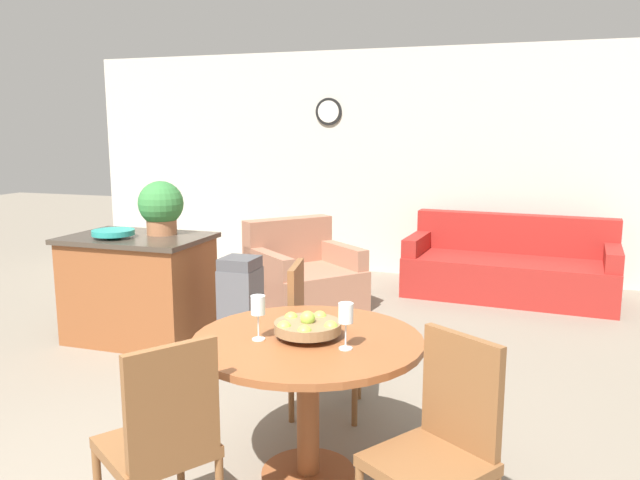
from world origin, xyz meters
name	(u,v)px	position (x,y,z in m)	size (l,w,h in m)	color
wall_back	(390,163)	(0.00, 5.43, 1.35)	(8.00, 0.09, 2.70)	beige
dining_table	(308,370)	(0.60, 0.72, 0.58)	(1.14, 1.14, 0.75)	brown
dining_chair_near_left	(163,436)	(0.21, 0.01, 0.52)	(0.58, 0.58, 0.94)	brown
dining_chair_near_right	(441,441)	(1.30, 0.33, 0.52)	(0.58, 0.58, 0.94)	brown
dining_chair_far_side	(314,331)	(0.37, 1.49, 0.52)	(0.49, 0.49, 0.94)	brown
fruit_bowl	(307,327)	(0.59, 0.71, 0.81)	(0.33, 0.33, 0.14)	olive
wine_glass_left	(258,307)	(0.38, 0.61, 0.92)	(0.07, 0.07, 0.22)	silver
wine_glass_right	(346,315)	(0.82, 0.62, 0.92)	(0.07, 0.07, 0.22)	silver
kitchen_island	(139,288)	(-1.47, 2.31, 0.45)	(1.15, 0.79, 0.89)	brown
teal_bowl	(113,233)	(-1.59, 2.17, 0.93)	(0.34, 0.34, 0.07)	teal
potted_plant	(161,206)	(-1.31, 2.45, 1.12)	(0.38, 0.38, 0.45)	#A36642
trash_bin	(241,305)	(-0.52, 2.29, 0.38)	(0.28, 0.29, 0.77)	#56565B
couch	(509,269)	(1.46, 4.74, 0.29)	(2.19, 1.09, 0.84)	maroon
armchair	(303,278)	(-0.49, 3.67, 0.29)	(1.31, 1.31, 0.86)	#A87056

